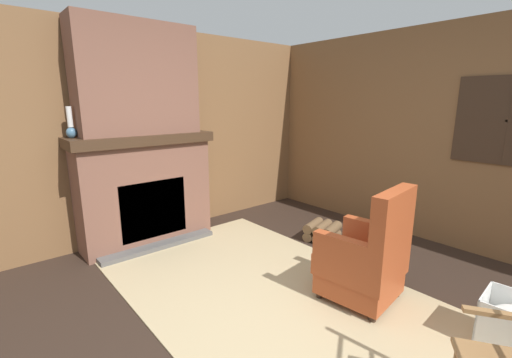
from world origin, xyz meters
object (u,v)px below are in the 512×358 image
object	(u,v)px
decorative_plate_on_mantel	(135,124)
firewood_stack	(322,232)
armchair	(366,260)
storage_case	(168,125)
oil_lamp_vase	(71,127)

from	to	relation	value
decorative_plate_on_mantel	firewood_stack	bearing A→B (deg)	49.46
armchair	storage_case	size ratio (longest dim) A/B	3.87
armchair	decorative_plate_on_mantel	size ratio (longest dim) A/B	4.44
oil_lamp_vase	storage_case	distance (m)	1.05
storage_case	armchair	bearing A→B (deg)	11.98
firewood_stack	decorative_plate_on_mantel	bearing A→B (deg)	-130.54
oil_lamp_vase	decorative_plate_on_mantel	xyz separation A→B (m)	(-0.02, 0.66, -0.00)
oil_lamp_vase	decorative_plate_on_mantel	bearing A→B (deg)	91.73
oil_lamp_vase	firewood_stack	bearing A→B (deg)	58.93
armchair	decorative_plate_on_mantel	distance (m)	2.83
firewood_stack	oil_lamp_vase	distance (m)	3.00
oil_lamp_vase	decorative_plate_on_mantel	world-z (taller)	oil_lamp_vase
firewood_stack	oil_lamp_vase	bearing A→B (deg)	-121.07
oil_lamp_vase	decorative_plate_on_mantel	size ratio (longest dim) A/B	1.40
armchair	oil_lamp_vase	distance (m)	3.09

